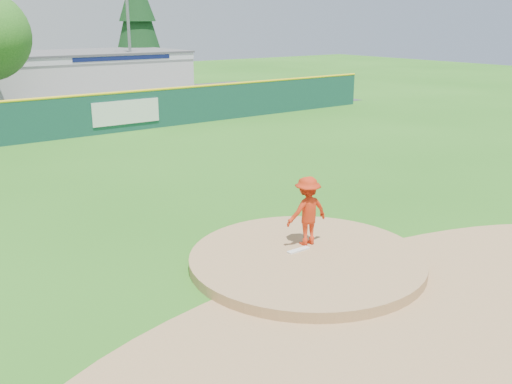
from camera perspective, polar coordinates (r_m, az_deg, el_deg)
ground at (r=13.55m, az=5.08°, el=-7.26°), size 120.00×120.00×0.00m
pitchers_mound at (r=13.55m, az=5.08°, el=-7.26°), size 5.50×5.50×0.50m
pitching_rubber at (r=13.65m, az=4.27°, el=-5.82°), size 0.60×0.15×0.04m
infield_dirt_arc at (r=11.72m, az=15.02°, el=-11.86°), size 15.40×15.40×0.01m
parking_lot at (r=37.54m, az=-23.52°, el=7.06°), size 44.00×16.00×0.02m
pitcher at (r=13.80m, az=5.15°, el=-1.90°), size 1.15×0.73×1.70m
pool_building_grp at (r=43.76m, az=-17.64°, el=11.07°), size 15.20×8.20×3.31m
fence_banners at (r=28.39m, az=-21.72°, el=6.53°), size 13.16×0.04×1.20m
outfield_fence at (r=28.77m, az=-19.47°, el=7.07°), size 40.00×0.14×2.07m
conifer_tree at (r=49.95m, az=-11.77°, el=16.59°), size 4.40×4.40×9.50m
light_pole_right at (r=41.92m, az=-12.68°, el=16.54°), size 1.75×0.25×10.00m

